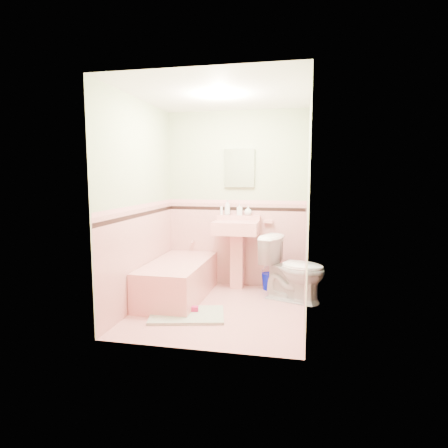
% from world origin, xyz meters
% --- Properties ---
extents(floor, '(2.20, 2.20, 0.00)m').
position_xyz_m(floor, '(0.00, 0.00, 0.00)').
color(floor, pink).
rests_on(floor, ground).
extents(ceiling, '(2.20, 2.20, 0.00)m').
position_xyz_m(ceiling, '(0.00, 0.00, 2.50)').
color(ceiling, white).
rests_on(ceiling, ground).
extents(wall_back, '(2.50, 0.00, 2.50)m').
position_xyz_m(wall_back, '(0.00, 1.10, 1.25)').
color(wall_back, '#F4ECC6').
rests_on(wall_back, ground).
extents(wall_front, '(2.50, 0.00, 2.50)m').
position_xyz_m(wall_front, '(0.00, -1.10, 1.25)').
color(wall_front, '#F4ECC6').
rests_on(wall_front, ground).
extents(wall_left, '(0.00, 2.50, 2.50)m').
position_xyz_m(wall_left, '(-1.00, 0.00, 1.25)').
color(wall_left, '#F4ECC6').
rests_on(wall_left, ground).
extents(wall_right, '(0.00, 2.50, 2.50)m').
position_xyz_m(wall_right, '(1.00, 0.00, 1.25)').
color(wall_right, '#F4ECC6').
rests_on(wall_right, ground).
extents(wainscot_back, '(2.00, 0.00, 2.00)m').
position_xyz_m(wainscot_back, '(0.00, 1.09, 0.60)').
color(wainscot_back, '#E59F99').
rests_on(wainscot_back, ground).
extents(wainscot_front, '(2.00, 0.00, 2.00)m').
position_xyz_m(wainscot_front, '(0.00, -1.09, 0.60)').
color(wainscot_front, '#E59F99').
rests_on(wainscot_front, ground).
extents(wainscot_left, '(0.00, 2.20, 2.20)m').
position_xyz_m(wainscot_left, '(-0.99, 0.00, 0.60)').
color(wainscot_left, '#E59F99').
rests_on(wainscot_left, ground).
extents(wainscot_right, '(0.00, 2.20, 2.20)m').
position_xyz_m(wainscot_right, '(0.99, 0.00, 0.60)').
color(wainscot_right, '#E59F99').
rests_on(wainscot_right, ground).
extents(accent_back, '(2.00, 0.00, 2.00)m').
position_xyz_m(accent_back, '(0.00, 1.08, 1.12)').
color(accent_back, black).
rests_on(accent_back, ground).
extents(accent_front, '(2.00, 0.00, 2.00)m').
position_xyz_m(accent_front, '(0.00, -1.08, 1.12)').
color(accent_front, black).
rests_on(accent_front, ground).
extents(accent_left, '(0.00, 2.20, 2.20)m').
position_xyz_m(accent_left, '(-0.98, 0.00, 1.12)').
color(accent_left, black).
rests_on(accent_left, ground).
extents(accent_right, '(0.00, 2.20, 2.20)m').
position_xyz_m(accent_right, '(0.98, 0.00, 1.12)').
color(accent_right, black).
rests_on(accent_right, ground).
extents(cap_back, '(2.00, 0.00, 2.00)m').
position_xyz_m(cap_back, '(0.00, 1.08, 1.22)').
color(cap_back, pink).
rests_on(cap_back, ground).
extents(cap_front, '(2.00, 0.00, 2.00)m').
position_xyz_m(cap_front, '(0.00, -1.08, 1.22)').
color(cap_front, pink).
rests_on(cap_front, ground).
extents(cap_left, '(0.00, 2.20, 2.20)m').
position_xyz_m(cap_left, '(-0.98, 0.00, 1.22)').
color(cap_left, pink).
rests_on(cap_left, ground).
extents(cap_right, '(0.00, 2.20, 2.20)m').
position_xyz_m(cap_right, '(0.98, 0.00, 1.22)').
color(cap_right, pink).
rests_on(cap_right, ground).
extents(bathtub, '(0.70, 1.50, 0.45)m').
position_xyz_m(bathtub, '(-0.63, 0.33, 0.23)').
color(bathtub, '#DD8E88').
rests_on(bathtub, floor).
extents(tub_faucet, '(0.04, 0.12, 0.04)m').
position_xyz_m(tub_faucet, '(-0.63, 1.05, 0.63)').
color(tub_faucet, silver).
rests_on(tub_faucet, wall_back).
extents(sink, '(0.62, 0.51, 0.97)m').
position_xyz_m(sink, '(0.05, 0.86, 0.48)').
color(sink, '#DD8E88').
rests_on(sink, floor).
extents(sink_faucet, '(0.02, 0.02, 0.10)m').
position_xyz_m(sink_faucet, '(0.05, 1.00, 0.95)').
color(sink_faucet, silver).
rests_on(sink_faucet, sink).
extents(medicine_cabinet, '(0.43, 0.04, 0.54)m').
position_xyz_m(medicine_cabinet, '(0.05, 1.07, 1.70)').
color(medicine_cabinet, white).
rests_on(medicine_cabinet, wall_back).
extents(soap_dish, '(0.13, 0.07, 0.04)m').
position_xyz_m(soap_dish, '(0.47, 1.06, 0.95)').
color(soap_dish, '#DD8E88').
rests_on(soap_dish, wall_back).
extents(soap_bottle_left, '(0.09, 0.09, 0.22)m').
position_xyz_m(soap_bottle_left, '(-0.11, 1.04, 1.14)').
color(soap_bottle_left, '#B2B2B2').
rests_on(soap_bottle_left, sink).
extents(soap_bottle_mid, '(0.09, 0.09, 0.17)m').
position_xyz_m(soap_bottle_mid, '(0.06, 1.04, 1.12)').
color(soap_bottle_mid, '#B2B2B2').
rests_on(soap_bottle_mid, sink).
extents(soap_bottle_right, '(0.11, 0.11, 0.13)m').
position_xyz_m(soap_bottle_right, '(0.18, 1.04, 1.10)').
color(soap_bottle_right, '#B2B2B2').
rests_on(soap_bottle_right, sink).
extents(tube, '(0.04, 0.04, 0.12)m').
position_xyz_m(tube, '(-0.20, 1.04, 1.09)').
color(tube, white).
rests_on(tube, sink).
extents(toilet, '(0.92, 0.70, 0.83)m').
position_xyz_m(toilet, '(0.85, 0.53, 0.41)').
color(toilet, white).
rests_on(toilet, floor).
extents(bucket, '(0.29, 0.29, 0.23)m').
position_xyz_m(bucket, '(0.51, 0.94, 0.11)').
color(bucket, '#020CB5').
rests_on(bucket, floor).
extents(bath_mat, '(0.93, 0.72, 0.03)m').
position_xyz_m(bath_mat, '(-0.31, -0.31, 0.02)').
color(bath_mat, gray).
rests_on(bath_mat, floor).
extents(shoe, '(0.15, 0.09, 0.05)m').
position_xyz_m(shoe, '(-0.28, -0.22, 0.06)').
color(shoe, '#BF1E59').
rests_on(shoe, bath_mat).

